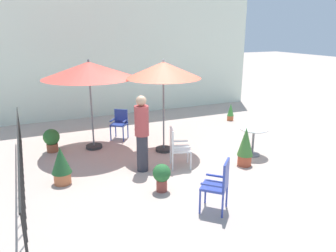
{
  "coord_description": "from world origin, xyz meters",
  "views": [
    {
      "loc": [
        -3.32,
        -7.02,
        3.18
      ],
      "look_at": [
        0.0,
        0.39,
        0.75
      ],
      "focal_mm": 35.09,
      "sensor_mm": 36.0,
      "label": 1
    }
  ],
  "objects_px": {
    "cafe_table_0": "(253,137)",
    "potted_plant_0": "(231,112)",
    "potted_plant_2": "(138,116)",
    "potted_plant_4": "(52,139)",
    "patio_chair_2": "(177,146)",
    "patio_umbrella_0": "(89,70)",
    "potted_plant_3": "(245,146)",
    "potted_plant_5": "(162,175)",
    "patio_chair_0": "(120,122)",
    "patio_umbrella_1": "(163,71)",
    "potted_plant_1": "(61,165)",
    "patio_chair_1": "(219,183)",
    "standing_person": "(142,133)"
  },
  "relations": [
    {
      "from": "potted_plant_2",
      "to": "patio_chair_0",
      "type": "bearing_deg",
      "value": -140.14
    },
    {
      "from": "potted_plant_4",
      "to": "potted_plant_5",
      "type": "height_order",
      "value": "potted_plant_4"
    },
    {
      "from": "cafe_table_0",
      "to": "potted_plant_0",
      "type": "xyz_separation_m",
      "value": [
        1.4,
        3.04,
        -0.2
      ]
    },
    {
      "from": "patio_chair_0",
      "to": "patio_chair_1",
      "type": "height_order",
      "value": "patio_chair_1"
    },
    {
      "from": "potted_plant_0",
      "to": "potted_plant_5",
      "type": "relative_size",
      "value": 1.06
    },
    {
      "from": "cafe_table_0",
      "to": "potted_plant_5",
      "type": "height_order",
      "value": "cafe_table_0"
    },
    {
      "from": "potted_plant_3",
      "to": "patio_chair_0",
      "type": "bearing_deg",
      "value": 123.97
    },
    {
      "from": "patio_chair_1",
      "to": "potted_plant_0",
      "type": "distance_m",
      "value": 6.23
    },
    {
      "from": "cafe_table_0",
      "to": "patio_chair_2",
      "type": "height_order",
      "value": "patio_chair_2"
    },
    {
      "from": "patio_umbrella_1",
      "to": "patio_umbrella_0",
      "type": "bearing_deg",
      "value": 149.54
    },
    {
      "from": "patio_umbrella_1",
      "to": "potted_plant_5",
      "type": "bearing_deg",
      "value": -114.42
    },
    {
      "from": "patio_umbrella_1",
      "to": "standing_person",
      "type": "height_order",
      "value": "patio_umbrella_1"
    },
    {
      "from": "potted_plant_2",
      "to": "potted_plant_4",
      "type": "distance_m",
      "value": 2.94
    },
    {
      "from": "patio_chair_2",
      "to": "potted_plant_2",
      "type": "height_order",
      "value": "patio_chair_2"
    },
    {
      "from": "patio_chair_1",
      "to": "patio_umbrella_0",
      "type": "bearing_deg",
      "value": 108.04
    },
    {
      "from": "cafe_table_0",
      "to": "potted_plant_2",
      "type": "distance_m",
      "value": 3.92
    },
    {
      "from": "cafe_table_0",
      "to": "patio_chair_1",
      "type": "xyz_separation_m",
      "value": [
        -2.3,
        -1.96,
        0.05
      ]
    },
    {
      "from": "patio_chair_0",
      "to": "potted_plant_4",
      "type": "distance_m",
      "value": 2.01
    },
    {
      "from": "patio_umbrella_0",
      "to": "patio_umbrella_1",
      "type": "bearing_deg",
      "value": -30.46
    },
    {
      "from": "potted_plant_1",
      "to": "potted_plant_5",
      "type": "relative_size",
      "value": 1.41
    },
    {
      "from": "potted_plant_0",
      "to": "potted_plant_3",
      "type": "bearing_deg",
      "value": -119.7
    },
    {
      "from": "patio_chair_1",
      "to": "potted_plant_2",
      "type": "distance_m",
      "value": 5.36
    },
    {
      "from": "patio_chair_1",
      "to": "potted_plant_3",
      "type": "height_order",
      "value": "patio_chair_1"
    },
    {
      "from": "potted_plant_1",
      "to": "potted_plant_3",
      "type": "relative_size",
      "value": 0.86
    },
    {
      "from": "patio_chair_1",
      "to": "potted_plant_4",
      "type": "xyz_separation_m",
      "value": [
        -2.43,
        4.35,
        -0.21
      ]
    },
    {
      "from": "cafe_table_0",
      "to": "potted_plant_2",
      "type": "relative_size",
      "value": 0.82
    },
    {
      "from": "patio_umbrella_0",
      "to": "patio_chair_0",
      "type": "bearing_deg",
      "value": 30.0
    },
    {
      "from": "patio_chair_1",
      "to": "patio_chair_2",
      "type": "bearing_deg",
      "value": 85.28
    },
    {
      "from": "potted_plant_4",
      "to": "standing_person",
      "type": "height_order",
      "value": "standing_person"
    },
    {
      "from": "potted_plant_4",
      "to": "potted_plant_0",
      "type": "bearing_deg",
      "value": 6.1
    },
    {
      "from": "potted_plant_4",
      "to": "potted_plant_2",
      "type": "bearing_deg",
      "value": 19.92
    },
    {
      "from": "patio_chair_1",
      "to": "potted_plant_3",
      "type": "distance_m",
      "value": 2.27
    },
    {
      "from": "patio_chair_2",
      "to": "potted_plant_5",
      "type": "height_order",
      "value": "patio_chair_2"
    },
    {
      "from": "potted_plant_0",
      "to": "potted_plant_5",
      "type": "distance_m",
      "value": 5.82
    },
    {
      "from": "potted_plant_2",
      "to": "patio_umbrella_1",
      "type": "bearing_deg",
      "value": -90.51
    },
    {
      "from": "patio_chair_0",
      "to": "potted_plant_2",
      "type": "relative_size",
      "value": 0.97
    },
    {
      "from": "potted_plant_1",
      "to": "potted_plant_4",
      "type": "height_order",
      "value": "potted_plant_1"
    },
    {
      "from": "potted_plant_0",
      "to": "potted_plant_3",
      "type": "xyz_separation_m",
      "value": [
        -2.0,
        -3.5,
        0.19
      ]
    },
    {
      "from": "potted_plant_1",
      "to": "standing_person",
      "type": "distance_m",
      "value": 1.85
    },
    {
      "from": "patio_chair_2",
      "to": "potted_plant_0",
      "type": "bearing_deg",
      "value": 39.61
    },
    {
      "from": "potted_plant_1",
      "to": "potted_plant_3",
      "type": "xyz_separation_m",
      "value": [
        4.12,
        -0.78,
        0.06
      ]
    },
    {
      "from": "patio_umbrella_0",
      "to": "potted_plant_3",
      "type": "relative_size",
      "value": 2.54
    },
    {
      "from": "cafe_table_0",
      "to": "patio_chair_1",
      "type": "bearing_deg",
      "value": -139.47
    },
    {
      "from": "patio_chair_0",
      "to": "patio_chair_2",
      "type": "relative_size",
      "value": 0.91
    },
    {
      "from": "potted_plant_3",
      "to": "standing_person",
      "type": "xyz_separation_m",
      "value": [
        -2.34,
        0.72,
        0.42
      ]
    },
    {
      "from": "potted_plant_2",
      "to": "potted_plant_5",
      "type": "height_order",
      "value": "potted_plant_2"
    },
    {
      "from": "potted_plant_4",
      "to": "potted_plant_5",
      "type": "relative_size",
      "value": 1.07
    },
    {
      "from": "patio_umbrella_0",
      "to": "patio_chair_2",
      "type": "distance_m",
      "value": 3.04
    },
    {
      "from": "potted_plant_0",
      "to": "potted_plant_2",
      "type": "height_order",
      "value": "potted_plant_2"
    },
    {
      "from": "patio_umbrella_0",
      "to": "potted_plant_3",
      "type": "bearing_deg",
      "value": -41.16
    }
  ]
}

